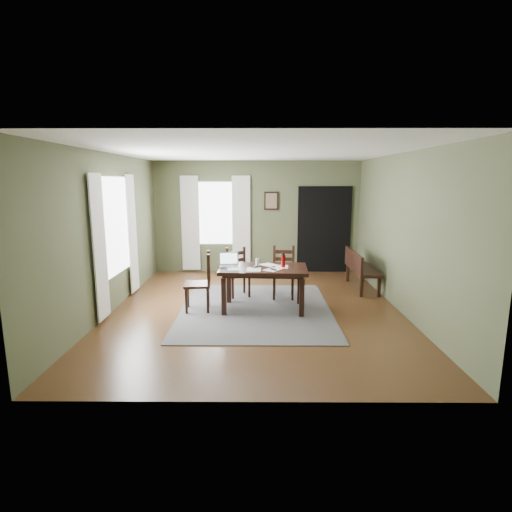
{
  "coord_description": "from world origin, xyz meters",
  "views": [
    {
      "loc": [
        0.05,
        -6.74,
        2.24
      ],
      "look_at": [
        0.0,
        0.3,
        0.9
      ],
      "focal_mm": 28.0,
      "sensor_mm": 36.0,
      "label": 1
    }
  ],
  "objects_px": {
    "bench": "(360,266)",
    "water_bottle": "(283,261)",
    "dining_table": "(263,273)",
    "chair_back_right": "(284,273)",
    "laptop": "(229,262)",
    "chair_back_left": "(238,273)",
    "chair_end": "(200,283)"
  },
  "relations": [
    {
      "from": "dining_table",
      "to": "chair_back_left",
      "type": "distance_m",
      "value": 1.02
    },
    {
      "from": "bench",
      "to": "laptop",
      "type": "relative_size",
      "value": 3.7
    },
    {
      "from": "laptop",
      "to": "water_bottle",
      "type": "bearing_deg",
      "value": -14.86
    },
    {
      "from": "dining_table",
      "to": "chair_end",
      "type": "height_order",
      "value": "chair_end"
    },
    {
      "from": "chair_back_right",
      "to": "water_bottle",
      "type": "bearing_deg",
      "value": -90.44
    },
    {
      "from": "chair_back_left",
      "to": "bench",
      "type": "relative_size",
      "value": 0.66
    },
    {
      "from": "dining_table",
      "to": "chair_back_left",
      "type": "bearing_deg",
      "value": 122.41
    },
    {
      "from": "laptop",
      "to": "water_bottle",
      "type": "height_order",
      "value": "water_bottle"
    },
    {
      "from": "chair_end",
      "to": "bench",
      "type": "bearing_deg",
      "value": 109.13
    },
    {
      "from": "laptop",
      "to": "water_bottle",
      "type": "relative_size",
      "value": 1.52
    },
    {
      "from": "bench",
      "to": "chair_back_left",
      "type": "bearing_deg",
      "value": 101.73
    },
    {
      "from": "chair_back_left",
      "to": "laptop",
      "type": "distance_m",
      "value": 0.84
    },
    {
      "from": "laptop",
      "to": "chair_end",
      "type": "bearing_deg",
      "value": -168.57
    },
    {
      "from": "chair_back_left",
      "to": "water_bottle",
      "type": "distance_m",
      "value": 1.27
    },
    {
      "from": "dining_table",
      "to": "laptop",
      "type": "xyz_separation_m",
      "value": [
        -0.6,
        0.12,
        0.15
      ]
    },
    {
      "from": "chair_back_left",
      "to": "dining_table",
      "type": "bearing_deg",
      "value": -79.73
    },
    {
      "from": "chair_back_right",
      "to": "laptop",
      "type": "height_order",
      "value": "chair_back_right"
    },
    {
      "from": "chair_back_right",
      "to": "laptop",
      "type": "relative_size",
      "value": 2.59
    },
    {
      "from": "dining_table",
      "to": "water_bottle",
      "type": "relative_size",
      "value": 6.13
    },
    {
      "from": "bench",
      "to": "water_bottle",
      "type": "bearing_deg",
      "value": 129.49
    },
    {
      "from": "chair_back_left",
      "to": "water_bottle",
      "type": "xyz_separation_m",
      "value": [
        0.83,
        -0.86,
        0.41
      ]
    },
    {
      "from": "chair_end",
      "to": "laptop",
      "type": "xyz_separation_m",
      "value": [
        0.49,
        0.18,
        0.32
      ]
    },
    {
      "from": "chair_back_right",
      "to": "water_bottle",
      "type": "distance_m",
      "value": 0.84
    },
    {
      "from": "chair_end",
      "to": "bench",
      "type": "xyz_separation_m",
      "value": [
        3.11,
        1.45,
        -0.03
      ]
    },
    {
      "from": "chair_back_right",
      "to": "bench",
      "type": "bearing_deg",
      "value": 25.35
    },
    {
      "from": "chair_back_right",
      "to": "laptop",
      "type": "distance_m",
      "value": 1.23
    },
    {
      "from": "chair_back_right",
      "to": "bench",
      "type": "height_order",
      "value": "chair_back_right"
    },
    {
      "from": "chair_end",
      "to": "chair_back_left",
      "type": "height_order",
      "value": "chair_end"
    },
    {
      "from": "dining_table",
      "to": "chair_end",
      "type": "distance_m",
      "value": 1.1
    },
    {
      "from": "bench",
      "to": "laptop",
      "type": "distance_m",
      "value": 2.94
    },
    {
      "from": "bench",
      "to": "water_bottle",
      "type": "xyz_separation_m",
      "value": [
        -1.68,
        -1.38,
        0.4
      ]
    },
    {
      "from": "dining_table",
      "to": "chair_back_right",
      "type": "height_order",
      "value": "chair_back_right"
    }
  ]
}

